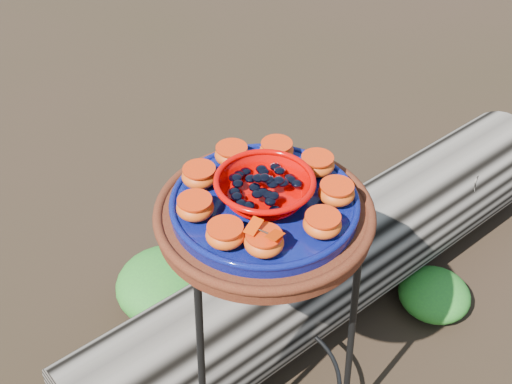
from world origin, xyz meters
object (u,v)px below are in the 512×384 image
object	(u,v)px
cobalt_plate	(264,205)
driftwood_log	(336,261)
terracotta_saucer	(264,216)
plant_stand	(263,331)
red_bowl	(265,190)

from	to	relation	value
cobalt_plate	driftwood_log	xyz separation A→B (m)	(0.35, 0.31, -0.58)
driftwood_log	terracotta_saucer	bearing A→B (deg)	-139.05
cobalt_plate	driftwood_log	size ratio (longest dim) A/B	0.21
plant_stand	cobalt_plate	bearing A→B (deg)	0.00
terracotta_saucer	cobalt_plate	xyz separation A→B (m)	(0.00, 0.00, 0.03)
plant_stand	red_bowl	xyz separation A→B (m)	(0.00, 0.00, 0.44)
red_bowl	driftwood_log	size ratio (longest dim) A/B	0.11
plant_stand	cobalt_plate	distance (m)	0.40
red_bowl	plant_stand	bearing A→B (deg)	0.00
terracotta_saucer	red_bowl	bearing A→B (deg)	0.00
cobalt_plate	plant_stand	bearing A→B (deg)	0.00
terracotta_saucer	cobalt_plate	bearing A→B (deg)	0.00
driftwood_log	red_bowl	bearing A→B (deg)	-139.05
cobalt_plate	red_bowl	xyz separation A→B (m)	(0.00, 0.00, 0.04)
plant_stand	driftwood_log	xyz separation A→B (m)	(0.35, 0.31, -0.19)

